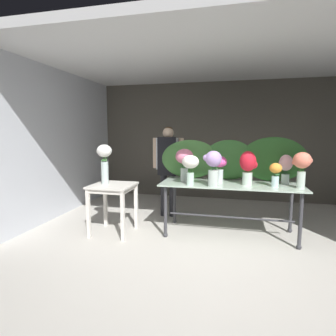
# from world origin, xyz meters

# --- Properties ---
(ground_plane) EXTENTS (8.32, 8.32, 0.00)m
(ground_plane) POSITION_xyz_m (0.00, 1.89, 0.00)
(ground_plane) COLOR beige
(wall_back) EXTENTS (5.67, 0.12, 2.67)m
(wall_back) POSITION_xyz_m (0.00, 3.78, 1.34)
(wall_back) COLOR #5B564C
(wall_back) RESTS_ON ground
(wall_left) EXTENTS (0.12, 3.90, 2.67)m
(wall_left) POSITION_xyz_m (-2.83, 1.89, 1.34)
(wall_left) COLOR silver
(wall_left) RESTS_ON ground
(ceiling_slab) EXTENTS (5.79, 3.90, 0.12)m
(ceiling_slab) POSITION_xyz_m (0.00, 1.89, 2.73)
(ceiling_slab) COLOR silver
(ceiling_slab) RESTS_ON wall_back
(display_table_glass) EXTENTS (2.04, 0.84, 0.80)m
(display_table_glass) POSITION_xyz_m (0.31, 1.42, 0.68)
(display_table_glass) COLOR #B9D0BD
(display_table_glass) RESTS_ON ground
(side_table_white) EXTENTS (0.62, 0.63, 0.76)m
(side_table_white) POSITION_xyz_m (-1.42, 1.07, 0.65)
(side_table_white) COLOR silver
(side_table_white) RESTS_ON ground
(florist) EXTENTS (0.57, 0.24, 1.64)m
(florist) POSITION_xyz_m (-0.81, 2.12, 1.01)
(florist) COLOR #232328
(florist) RESTS_ON ground
(foliage_backdrop) EXTENTS (2.25, 0.31, 0.68)m
(foliage_backdrop) POSITION_xyz_m (0.25, 1.72, 1.12)
(foliage_backdrop) COLOR #477F3D
(foliage_backdrop) RESTS_ON display_table_glass
(vase_rosy_peonies) EXTENTS (0.27, 0.27, 0.50)m
(vase_rosy_peonies) POSITION_xyz_m (-0.38, 1.40, 1.13)
(vase_rosy_peonies) COLOR silver
(vase_rosy_peonies) RESTS_ON display_table_glass
(vase_coral_tulips) EXTENTS (0.26, 0.23, 0.49)m
(vase_coral_tulips) POSITION_xyz_m (1.24, 1.25, 1.12)
(vase_coral_tulips) COLOR silver
(vase_coral_tulips) RESTS_ON display_table_glass
(vase_sunset_stock) EXTENTS (0.16, 0.16, 0.33)m
(vase_sunset_stock) POSITION_xyz_m (0.92, 1.29, 0.99)
(vase_sunset_stock) COLOR silver
(vase_sunset_stock) RESTS_ON display_table_glass
(vase_fuchsia_roses) EXTENTS (0.22, 0.21, 0.40)m
(vase_fuchsia_roses) POSITION_xyz_m (0.15, 1.43, 1.05)
(vase_fuchsia_roses) COLOR silver
(vase_fuchsia_roses) RESTS_ON display_table_glass
(vase_ivory_dahlias) EXTENTS (0.24, 0.24, 0.43)m
(vase_ivory_dahlias) POSITION_xyz_m (-0.25, 1.12, 1.09)
(vase_ivory_dahlias) COLOR silver
(vase_ivory_dahlias) RESTS_ON display_table_glass
(vase_crimson_ranunculus) EXTENTS (0.25, 0.23, 0.49)m
(vase_crimson_ranunculus) POSITION_xyz_m (0.55, 1.33, 1.08)
(vase_crimson_ranunculus) COLOR silver
(vase_crimson_ranunculus) RESTS_ON display_table_glass
(vase_blush_lilies) EXTENTS (0.20, 0.19, 0.43)m
(vase_blush_lilies) POSITION_xyz_m (1.08, 1.54, 1.05)
(vase_blush_lilies) COLOR silver
(vase_blush_lilies) RESTS_ON display_table_glass
(vase_lilac_snapdragons) EXTENTS (0.26, 0.23, 0.50)m
(vase_lilac_snapdragons) POSITION_xyz_m (0.07, 1.10, 1.09)
(vase_lilac_snapdragons) COLOR silver
(vase_lilac_snapdragons) RESTS_ON display_table_glass
(vase_white_roses_tall) EXTENTS (0.23, 0.23, 0.60)m
(vase_white_roses_tall) POSITION_xyz_m (-1.55, 1.07, 1.14)
(vase_white_roses_tall) COLOR silver
(vase_white_roses_tall) RESTS_ON side_table_white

